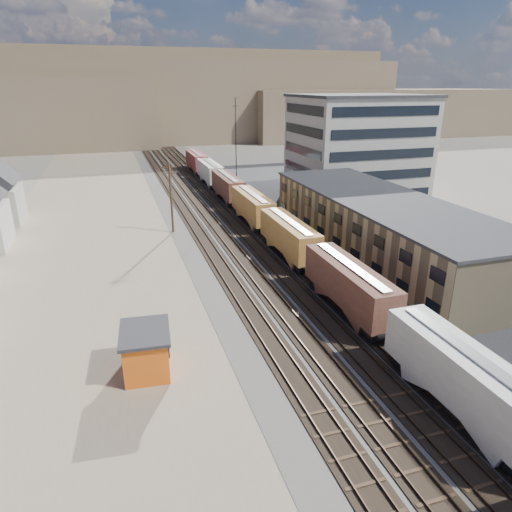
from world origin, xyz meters
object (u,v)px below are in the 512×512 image
object	(u,v)px
maintenance_shed	(146,350)
freight_train	(269,219)
utility_pole_north	(171,197)
parked_car_blue	(387,207)

from	to	relation	value
maintenance_shed	freight_train	bearing A→B (deg)	54.86
freight_train	maintenance_shed	xyz separation A→B (m)	(-18.93, -26.89, -1.05)
freight_train	maintenance_shed	world-z (taller)	freight_train
freight_train	maintenance_shed	bearing A→B (deg)	-125.14
freight_train	utility_pole_north	world-z (taller)	utility_pole_north
freight_train	parked_car_blue	bearing A→B (deg)	16.98
utility_pole_north	maintenance_shed	distance (m)	34.51
utility_pole_north	maintenance_shed	size ratio (longest dim) A/B	2.02
utility_pole_north	parked_car_blue	size ratio (longest dim) A/B	1.71
utility_pole_north	parked_car_blue	world-z (taller)	utility_pole_north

